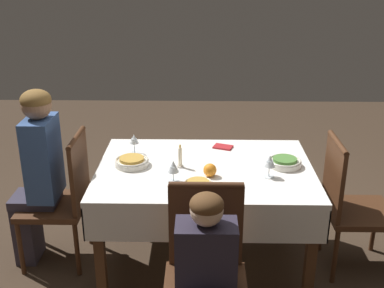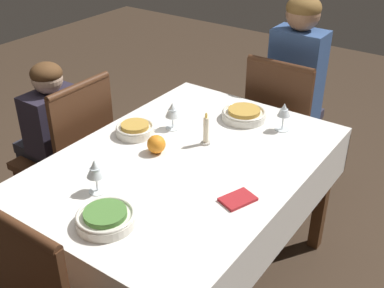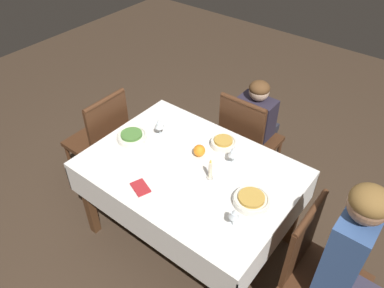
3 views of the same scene
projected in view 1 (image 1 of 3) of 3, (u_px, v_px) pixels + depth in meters
ground_plane at (204, 262)px, 3.39m from camera, size 8.00×8.00×0.00m
dining_table at (205, 179)px, 3.15m from camera, size 1.40×1.00×0.73m
chair_west at (64, 195)px, 3.25m from camera, size 0.43×0.43×0.93m
chair_south at (205, 267)px, 2.50m from camera, size 0.43×0.43×0.93m
chair_east at (350, 201)px, 3.17m from camera, size 0.43×0.43×0.93m
person_adult_denim at (37, 169)px, 3.18m from camera, size 0.34×0.30×1.24m
person_child_dark at (205, 282)px, 2.33m from camera, size 0.30×0.33×0.98m
bowl_west at (132, 162)px, 3.14m from camera, size 0.22×0.22×0.06m
wine_glass_west at (134, 140)px, 3.30m from camera, size 0.07×0.07×0.14m
bowl_south at (198, 186)px, 2.81m from camera, size 0.18×0.18×0.06m
wine_glass_south at (173, 167)px, 2.89m from camera, size 0.07×0.07×0.14m
bowl_east at (285, 162)px, 3.13m from camera, size 0.21×0.21×0.06m
wine_glass_east at (270, 162)px, 2.95m from camera, size 0.07×0.07×0.14m
candle_centerpiece at (180, 158)px, 3.10m from camera, size 0.04×0.04×0.16m
orange_fruit at (210, 170)px, 2.98m from camera, size 0.08×0.08×0.08m
napkin_red_folded at (223, 147)px, 3.44m from camera, size 0.15×0.13×0.01m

